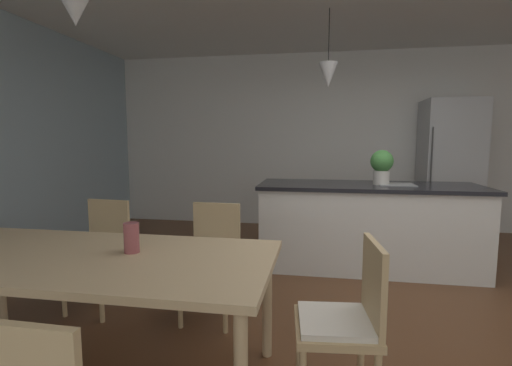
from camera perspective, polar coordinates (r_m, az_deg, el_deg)
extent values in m
cube|color=brown|center=(3.10, 24.98, -20.46)|extent=(10.00, 8.40, 0.04)
cube|color=white|center=(5.98, 17.44, 6.21)|extent=(10.00, 0.12, 2.70)
cube|color=#D1B284|center=(2.29, -24.93, -10.52)|extent=(2.09, 0.95, 0.04)
cylinder|color=#D1B284|center=(3.28, -34.89, -12.44)|extent=(0.06, 0.06, 0.71)
cylinder|color=#D1B284|center=(2.42, 1.75, -17.91)|extent=(0.06, 0.06, 0.71)
cube|color=tan|center=(2.86, -7.19, -12.43)|extent=(0.41, 0.41, 0.04)
cube|color=white|center=(2.85, -7.20, -11.76)|extent=(0.37, 0.37, 0.03)
cube|color=tan|center=(2.96, -6.11, -7.12)|extent=(0.38, 0.04, 0.42)
cylinder|color=tan|center=(2.74, -4.80, -18.31)|extent=(0.04, 0.04, 0.41)
cylinder|color=tan|center=(2.85, -11.68, -17.42)|extent=(0.04, 0.04, 0.41)
cylinder|color=tan|center=(3.04, -2.90, -15.71)|extent=(0.04, 0.04, 0.41)
cylinder|color=tan|center=(3.14, -9.12, -15.05)|extent=(0.04, 0.04, 0.41)
cube|color=tan|center=(2.02, 12.20, -20.99)|extent=(0.44, 0.44, 0.04)
cube|color=white|center=(2.00, 12.22, -20.10)|extent=(0.39, 0.39, 0.03)
cube|color=tan|center=(1.95, 17.78, -14.68)|extent=(0.07, 0.38, 0.42)
cylinder|color=tan|center=(2.26, 6.71, -24.17)|extent=(0.04, 0.04, 0.41)
cylinder|color=tan|center=(2.30, 16.00, -23.80)|extent=(0.04, 0.04, 0.41)
cube|color=tan|center=(3.25, -23.56, -10.58)|extent=(0.44, 0.44, 0.04)
cube|color=white|center=(3.24, -23.59, -9.99)|extent=(0.39, 0.39, 0.03)
cube|color=tan|center=(3.33, -21.80, -6.01)|extent=(0.38, 0.07, 0.42)
cylinder|color=tan|center=(3.10, -22.85, -15.82)|extent=(0.04, 0.04, 0.41)
cylinder|color=tan|center=(3.31, -27.65, -14.61)|extent=(0.04, 0.04, 0.41)
cylinder|color=tan|center=(3.35, -19.17, -13.93)|extent=(0.04, 0.04, 0.41)
cylinder|color=tan|center=(3.55, -23.83, -12.98)|extent=(0.04, 0.04, 0.41)
cube|color=silver|center=(4.12, 16.86, -6.57)|extent=(2.23, 0.77, 0.88)
cube|color=black|center=(4.05, 17.07, -0.49)|extent=(2.29, 0.83, 0.04)
cube|color=gray|center=(4.09, 20.90, -0.21)|extent=(0.36, 0.30, 0.01)
cube|color=#B2B5B7|center=(5.82, 27.75, 1.92)|extent=(0.75, 0.64, 1.92)
cylinder|color=#4C4C4C|center=(5.40, 25.50, 1.73)|extent=(0.02, 0.02, 1.15)
cone|color=#B7B7B7|center=(2.19, -26.34, 23.93)|extent=(0.23, 0.23, 0.23)
cylinder|color=black|center=(4.13, 11.25, 21.52)|extent=(0.01, 0.01, 0.54)
cone|color=#B7B7B7|center=(4.04, 11.12, 16.07)|extent=(0.20, 0.20, 0.26)
cylinder|color=beige|center=(4.06, 18.84, 0.79)|extent=(0.16, 0.16, 0.15)
sphere|color=#478C42|center=(4.04, 18.93, 3.23)|extent=(0.23, 0.23, 0.23)
cylinder|color=#994C51|center=(2.21, -18.74, -8.03)|extent=(0.09, 0.09, 0.17)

